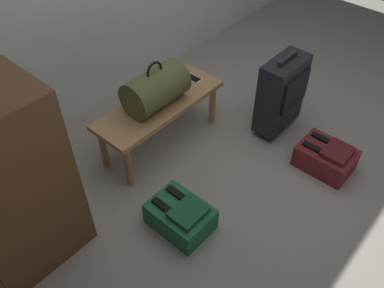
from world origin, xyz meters
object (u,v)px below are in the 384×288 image
object	(u,v)px
backpack_maroon	(326,157)
cell_phone	(192,78)
duffel_bag_olive	(156,89)
side_cabinet	(9,186)
bench	(160,109)
suitcase_upright_charcoal	(281,94)
backpack_green	(181,216)

from	to	relation	value
backpack_maroon	cell_phone	bearing A→B (deg)	101.59
duffel_bag_olive	side_cabinet	bearing A→B (deg)	-176.58
bench	cell_phone	distance (m)	0.38
suitcase_upright_charcoal	bench	bearing A→B (deg)	142.40
suitcase_upright_charcoal	backpack_green	world-z (taller)	suitcase_upright_charcoal
cell_phone	side_cabinet	distance (m)	1.52
cell_phone	side_cabinet	bearing A→B (deg)	-176.68
bench	backpack_maroon	world-z (taller)	bench
bench	backpack_maroon	distance (m)	1.23
duffel_bag_olive	backpack_maroon	xyz separation A→B (m)	(0.62, -1.05, -0.43)
backpack_green	side_cabinet	size ratio (longest dim) A/B	0.35
backpack_green	backpack_maroon	bearing A→B (deg)	-22.14
duffel_bag_olive	cell_phone	size ratio (longest dim) A/B	3.06
cell_phone	backpack_green	bearing A→B (deg)	-142.44
suitcase_upright_charcoal	backpack_maroon	xyz separation A→B (m)	(-0.13, -0.49, -0.24)
cell_phone	backpack_maroon	size ratio (longest dim) A/B	0.38
cell_phone	suitcase_upright_charcoal	world-z (taller)	suitcase_upright_charcoal
bench	backpack_green	size ratio (longest dim) A/B	2.63
cell_phone	backpack_maroon	distance (m)	1.13
backpack_green	side_cabinet	xyz separation A→B (m)	(-0.68, 0.55, 0.46)
cell_phone	suitcase_upright_charcoal	bearing A→B (deg)	-58.75
suitcase_upright_charcoal	side_cabinet	world-z (taller)	side_cabinet
duffel_bag_olive	suitcase_upright_charcoal	world-z (taller)	duffel_bag_olive
side_cabinet	cell_phone	bearing A→B (deg)	3.32
backpack_maroon	backpack_green	distance (m)	1.14
bench	duffel_bag_olive	distance (m)	0.19
backpack_maroon	suitcase_upright_charcoal	bearing A→B (deg)	75.21
duffel_bag_olive	side_cabinet	distance (m)	1.12
bench	backpack_maroon	xyz separation A→B (m)	(0.59, -1.05, -0.24)
backpack_maroon	duffel_bag_olive	bearing A→B (deg)	120.47
backpack_maroon	backpack_green	size ratio (longest dim) A/B	1.00
suitcase_upright_charcoal	side_cabinet	distance (m)	1.94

